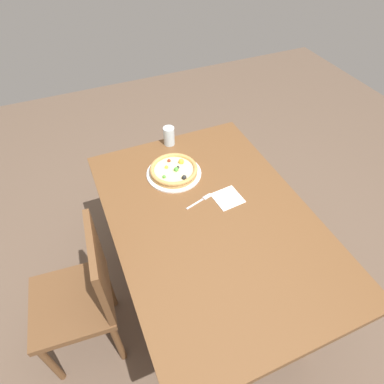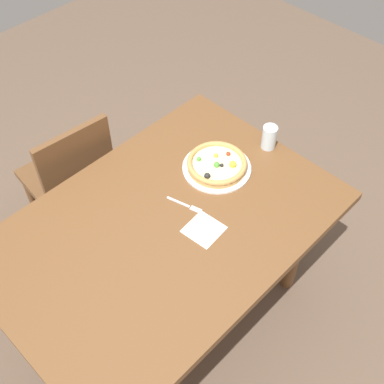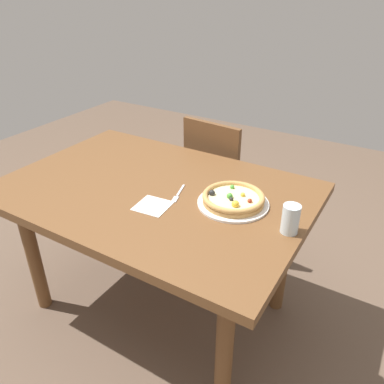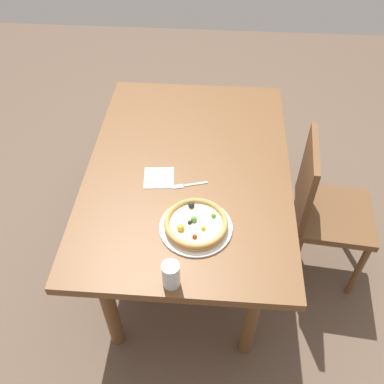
{
  "view_description": "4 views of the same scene",
  "coord_description": "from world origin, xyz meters",
  "px_view_note": "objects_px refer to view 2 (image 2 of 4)",
  "views": [
    {
      "loc": [
        0.94,
        -0.51,
        2.03
      ],
      "look_at": [
        -0.19,
        -0.03,
        0.77
      ],
      "focal_mm": 31.08,
      "sensor_mm": 36.0,
      "label": 1
    },
    {
      "loc": [
        0.79,
        0.93,
        2.36
      ],
      "look_at": [
        -0.19,
        -0.03,
        0.77
      ],
      "focal_mm": 45.89,
      "sensor_mm": 36.0,
      "label": 2
    },
    {
      "loc": [
        -0.96,
        1.25,
        1.61
      ],
      "look_at": [
        -0.19,
        -0.03,
        0.77
      ],
      "focal_mm": 35.68,
      "sensor_mm": 36.0,
      "label": 3
    },
    {
      "loc": [
        -1.51,
        -0.13,
        2.16
      ],
      "look_at": [
        -0.19,
        -0.03,
        0.77
      ],
      "focal_mm": 39.77,
      "sensor_mm": 36.0,
      "label": 4
    }
  ],
  "objects_px": {
    "chair_near": "(72,178)",
    "fork": "(187,206)",
    "dining_table": "(166,237)",
    "drinking_glass": "(269,137)",
    "plate": "(217,168)",
    "napkin": "(204,229)",
    "pizza": "(217,164)"
  },
  "relations": [
    {
      "from": "dining_table",
      "to": "chair_near",
      "type": "relative_size",
      "value": 1.61
    },
    {
      "from": "chair_near",
      "to": "drinking_glass",
      "type": "relative_size",
      "value": 7.55
    },
    {
      "from": "plate",
      "to": "napkin",
      "type": "xyz_separation_m",
      "value": [
        0.29,
        0.19,
        -0.0
      ]
    },
    {
      "from": "dining_table",
      "to": "fork",
      "type": "bearing_deg",
      "value": -178.85
    },
    {
      "from": "fork",
      "to": "drinking_glass",
      "type": "bearing_deg",
      "value": 72.53
    },
    {
      "from": "dining_table",
      "to": "chair_near",
      "type": "height_order",
      "value": "chair_near"
    },
    {
      "from": "pizza",
      "to": "drinking_glass",
      "type": "relative_size",
      "value": 2.29
    },
    {
      "from": "chair_near",
      "to": "napkin",
      "type": "bearing_deg",
      "value": -78.15
    },
    {
      "from": "chair_near",
      "to": "fork",
      "type": "distance_m",
      "value": 0.76
    },
    {
      "from": "plate",
      "to": "napkin",
      "type": "height_order",
      "value": "plate"
    },
    {
      "from": "chair_near",
      "to": "plate",
      "type": "relative_size",
      "value": 2.86
    },
    {
      "from": "fork",
      "to": "pizza",
      "type": "bearing_deg",
      "value": 87.33
    },
    {
      "from": "chair_near",
      "to": "fork",
      "type": "bearing_deg",
      "value": -73.69
    },
    {
      "from": "fork",
      "to": "napkin",
      "type": "xyz_separation_m",
      "value": [
        0.04,
        0.14,
        -0.0
      ]
    },
    {
      "from": "dining_table",
      "to": "pizza",
      "type": "relative_size",
      "value": 5.3
    },
    {
      "from": "plate",
      "to": "napkin",
      "type": "relative_size",
      "value": 2.22
    },
    {
      "from": "dining_table",
      "to": "drinking_glass",
      "type": "height_order",
      "value": "drinking_glass"
    },
    {
      "from": "chair_near",
      "to": "plate",
      "type": "distance_m",
      "value": 0.8
    },
    {
      "from": "chair_near",
      "to": "napkin",
      "type": "height_order",
      "value": "chair_near"
    },
    {
      "from": "fork",
      "to": "dining_table",
      "type": "bearing_deg",
      "value": -104.5
    },
    {
      "from": "napkin",
      "to": "pizza",
      "type": "bearing_deg",
      "value": -146.15
    },
    {
      "from": "fork",
      "to": "plate",
      "type": "bearing_deg",
      "value": 87.45
    },
    {
      "from": "dining_table",
      "to": "napkin",
      "type": "distance_m",
      "value": 0.19
    },
    {
      "from": "chair_near",
      "to": "drinking_glass",
      "type": "height_order",
      "value": "chair_near"
    },
    {
      "from": "dining_table",
      "to": "fork",
      "type": "relative_size",
      "value": 8.77
    },
    {
      "from": "dining_table",
      "to": "napkin",
      "type": "relative_size",
      "value": 10.23
    },
    {
      "from": "chair_near",
      "to": "drinking_glass",
      "type": "distance_m",
      "value": 1.03
    },
    {
      "from": "fork",
      "to": "drinking_glass",
      "type": "xyz_separation_m",
      "value": [
        -0.52,
        0.02,
        0.06
      ]
    },
    {
      "from": "dining_table",
      "to": "chair_near",
      "type": "distance_m",
      "value": 0.72
    },
    {
      "from": "chair_near",
      "to": "drinking_glass",
      "type": "bearing_deg",
      "value": -42.17
    },
    {
      "from": "fork",
      "to": "drinking_glass",
      "type": "distance_m",
      "value": 0.53
    },
    {
      "from": "chair_near",
      "to": "fork",
      "type": "xyz_separation_m",
      "value": [
        -0.14,
        0.7,
        0.26
      ]
    }
  ]
}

